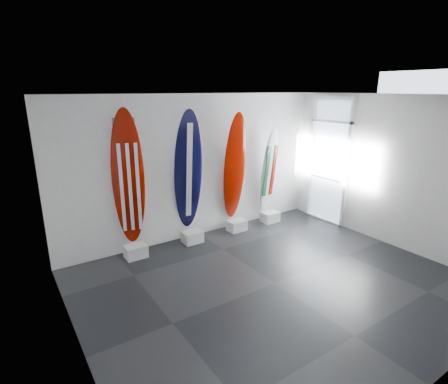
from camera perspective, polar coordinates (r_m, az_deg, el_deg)
floor at (r=6.02m, az=8.30°, el=-14.53°), size 6.00×6.00×0.00m
ceiling at (r=5.17m, az=9.72°, el=15.34°), size 6.00×6.00×0.00m
wall_back at (r=7.37m, az=-4.28°, el=4.03°), size 6.00×0.00×6.00m
wall_left at (r=4.12m, az=-23.85°, el=-7.57°), size 0.00×5.00×5.00m
wall_right at (r=7.71m, az=25.68°, el=2.98°), size 0.00×5.00×5.00m
display_block_usa at (r=6.93m, az=-14.20°, el=-9.37°), size 0.40×0.30×0.24m
surfboard_usa at (r=6.55m, az=-15.35°, el=2.04°), size 0.63×0.43×2.56m
display_block_navy at (r=7.37m, az=-5.19°, el=-7.30°), size 0.40×0.30×0.24m
surfboard_navy at (r=7.02m, az=-5.87°, el=3.26°), size 0.67×0.62×2.51m
display_block_swiss at (r=7.93m, az=2.11°, el=-5.47°), size 0.40×0.30×0.24m
surfboard_swiss at (r=7.62m, az=1.77°, el=4.00°), size 0.56×0.40×2.41m
display_block_italy at (r=8.51m, az=7.50°, el=-4.05°), size 0.40×0.30×0.24m
surfboard_italy at (r=8.26m, az=7.33°, el=3.41°), size 0.48×0.37×2.00m
wall_outlet at (r=6.91m, az=-22.11°, el=-8.12°), size 0.09×0.02×0.13m
glass_door at (r=8.56m, az=16.67°, el=4.62°), size 0.12×1.16×2.85m
balcony at (r=9.82m, az=21.23°, el=0.07°), size 2.80×2.20×1.20m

